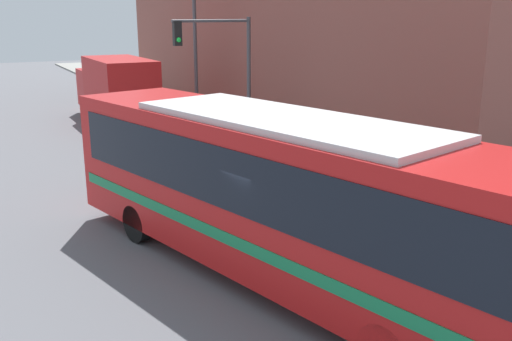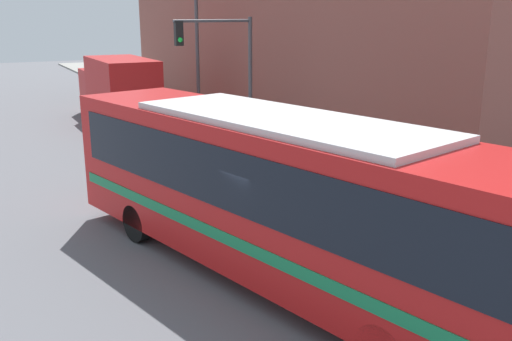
{
  "view_description": "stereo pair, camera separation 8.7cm",
  "coord_description": "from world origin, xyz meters",
  "px_view_note": "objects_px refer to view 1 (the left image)",
  "views": [
    {
      "loc": [
        -5.37,
        -9.65,
        5.27
      ],
      "look_at": [
        1.07,
        2.53,
        1.47
      ],
      "focal_mm": 40.0,
      "sensor_mm": 36.0,
      "label": 1
    },
    {
      "loc": [
        -5.3,
        -9.69,
        5.27
      ],
      "look_at": [
        1.07,
        2.53,
        1.47
      ],
      "focal_mm": 40.0,
      "sensor_mm": 36.0,
      "label": 2
    }
  ],
  "objects_px": {
    "city_bus": "(282,189)",
    "parking_meter": "(255,124)",
    "fire_hydrant": "(316,160)",
    "traffic_light_pole": "(223,58)",
    "street_lamp": "(189,34)",
    "delivery_truck": "(116,88)"
  },
  "relations": [
    {
      "from": "parking_meter",
      "to": "street_lamp",
      "type": "relative_size",
      "value": 0.18
    },
    {
      "from": "fire_hydrant",
      "to": "traffic_light_pole",
      "type": "bearing_deg",
      "value": 100.91
    },
    {
      "from": "traffic_light_pole",
      "to": "street_lamp",
      "type": "height_order",
      "value": "street_lamp"
    },
    {
      "from": "fire_hydrant",
      "to": "traffic_light_pole",
      "type": "xyz_separation_m",
      "value": [
        -1.0,
        5.21,
        3.08
      ]
    },
    {
      "from": "street_lamp",
      "to": "traffic_light_pole",
      "type": "bearing_deg",
      "value": -98.93
    },
    {
      "from": "city_bus",
      "to": "street_lamp",
      "type": "distance_m",
      "value": 18.3
    },
    {
      "from": "fire_hydrant",
      "to": "city_bus",
      "type": "bearing_deg",
      "value": -128.59
    },
    {
      "from": "delivery_truck",
      "to": "parking_meter",
      "type": "xyz_separation_m",
      "value": [
        3.36,
        -8.38,
        -0.72
      ]
    },
    {
      "from": "fire_hydrant",
      "to": "traffic_light_pole",
      "type": "distance_m",
      "value": 6.14
    },
    {
      "from": "traffic_light_pole",
      "to": "fire_hydrant",
      "type": "bearing_deg",
      "value": -79.09
    },
    {
      "from": "fire_hydrant",
      "to": "traffic_light_pole",
      "type": "relative_size",
      "value": 0.15
    },
    {
      "from": "city_bus",
      "to": "parking_meter",
      "type": "height_order",
      "value": "city_bus"
    },
    {
      "from": "fire_hydrant",
      "to": "street_lamp",
      "type": "distance_m",
      "value": 11.79
    },
    {
      "from": "traffic_light_pole",
      "to": "street_lamp",
      "type": "relative_size",
      "value": 0.71
    },
    {
      "from": "delivery_truck",
      "to": "fire_hydrant",
      "type": "height_order",
      "value": "delivery_truck"
    },
    {
      "from": "parking_meter",
      "to": "traffic_light_pole",
      "type": "bearing_deg",
      "value": 141.9
    },
    {
      "from": "city_bus",
      "to": "delivery_truck",
      "type": "relative_size",
      "value": 1.67
    },
    {
      "from": "city_bus",
      "to": "street_lamp",
      "type": "bearing_deg",
      "value": 60.17
    },
    {
      "from": "city_bus",
      "to": "delivery_truck",
      "type": "xyz_separation_m",
      "value": [
        1.66,
        19.11,
        -0.21
      ]
    },
    {
      "from": "delivery_truck",
      "to": "traffic_light_pole",
      "type": "distance_m",
      "value": 8.17
    },
    {
      "from": "fire_hydrant",
      "to": "parking_meter",
      "type": "height_order",
      "value": "parking_meter"
    },
    {
      "from": "delivery_truck",
      "to": "traffic_light_pole",
      "type": "relative_size",
      "value": 1.49
    }
  ]
}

